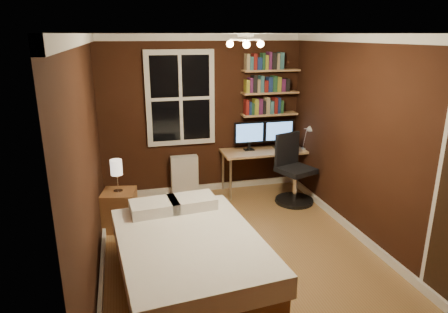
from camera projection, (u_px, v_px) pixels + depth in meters
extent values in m
plane|color=olive|center=(240.00, 253.00, 4.75)|extent=(4.20, 4.20, 0.00)
cube|color=black|center=(203.00, 116.00, 6.32)|extent=(3.20, 0.04, 2.50)
cube|color=black|center=(88.00, 164.00, 3.99)|extent=(0.04, 4.20, 2.50)
cube|color=black|center=(369.00, 143.00, 4.76)|extent=(0.04, 4.20, 2.50)
cube|color=white|center=(243.00, 34.00, 4.01)|extent=(3.20, 4.20, 0.02)
cube|color=silver|center=(180.00, 98.00, 6.12)|extent=(1.06, 0.06, 1.46)
cube|color=tan|center=(269.00, 114.00, 6.47)|extent=(0.92, 0.22, 0.03)
cube|color=tan|center=(270.00, 93.00, 6.37)|extent=(0.92, 0.22, 0.03)
cube|color=tan|center=(271.00, 70.00, 6.26)|extent=(0.92, 0.22, 0.03)
cube|color=brown|center=(191.00, 270.00, 4.14)|extent=(1.47, 1.98, 0.30)
cube|color=white|center=(190.00, 248.00, 4.06)|extent=(1.55, 2.04, 0.22)
cube|color=white|center=(154.00, 207.00, 4.59)|extent=(0.57, 0.42, 0.13)
cube|color=white|center=(192.00, 202.00, 4.74)|extent=(0.57, 0.42, 0.13)
cube|color=brown|center=(120.00, 210.00, 5.30)|extent=(0.49, 0.49, 0.52)
cube|color=silver|center=(185.00, 175.00, 6.41)|extent=(0.43, 0.15, 0.64)
cube|color=tan|center=(267.00, 151.00, 6.45)|extent=(1.48, 0.55, 0.04)
cylinder|color=beige|center=(231.00, 180.00, 6.17)|extent=(0.04, 0.04, 0.67)
cylinder|color=beige|center=(311.00, 173.00, 6.50)|extent=(0.04, 0.04, 0.67)
cylinder|color=beige|center=(223.00, 170.00, 6.61)|extent=(0.04, 0.04, 0.67)
cylinder|color=beige|center=(298.00, 164.00, 6.94)|extent=(0.04, 0.04, 0.67)
cylinder|color=black|center=(294.00, 201.00, 6.18)|extent=(0.58, 0.58, 0.05)
cylinder|color=silver|center=(295.00, 186.00, 6.11)|extent=(0.06, 0.06, 0.44)
cube|color=black|center=(296.00, 170.00, 6.03)|extent=(0.61, 0.61, 0.08)
cube|color=black|center=(287.00, 149.00, 6.11)|extent=(0.45, 0.21, 0.50)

